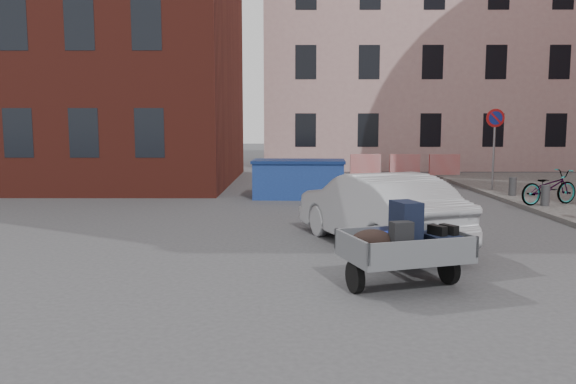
{
  "coord_description": "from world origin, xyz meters",
  "views": [
    {
      "loc": [
        -0.7,
        -9.07,
        2.23
      ],
      "look_at": [
        -0.75,
        0.43,
        1.1
      ],
      "focal_mm": 35.0,
      "sensor_mm": 36.0,
      "label": 1
    }
  ],
  "objects_px": {
    "dumpster": "(299,179)",
    "bicycle": "(549,187)",
    "trailer": "(403,245)",
    "silver_car": "(376,209)"
  },
  "relations": [
    {
      "from": "dumpster",
      "to": "bicycle",
      "type": "height_order",
      "value": "dumpster"
    },
    {
      "from": "dumpster",
      "to": "silver_car",
      "type": "distance_m",
      "value": 7.02
    },
    {
      "from": "trailer",
      "to": "dumpster",
      "type": "distance_m",
      "value": 9.75
    },
    {
      "from": "trailer",
      "to": "dumpster",
      "type": "bearing_deg",
      "value": 80.19
    },
    {
      "from": "bicycle",
      "to": "trailer",
      "type": "bearing_deg",
      "value": 125.08
    },
    {
      "from": "trailer",
      "to": "silver_car",
      "type": "distance_m",
      "value": 2.78
    },
    {
      "from": "trailer",
      "to": "silver_car",
      "type": "xyz_separation_m",
      "value": [
        0.05,
        2.78,
        0.08
      ]
    },
    {
      "from": "dumpster",
      "to": "trailer",
      "type": "bearing_deg",
      "value": -79.61
    },
    {
      "from": "silver_car",
      "to": "bicycle",
      "type": "relative_size",
      "value": 2.34
    },
    {
      "from": "dumpster",
      "to": "bicycle",
      "type": "xyz_separation_m",
      "value": [
        6.67,
        -2.26,
        -0.01
      ]
    }
  ]
}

